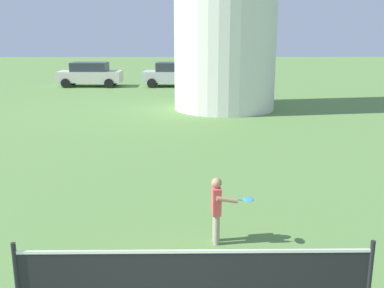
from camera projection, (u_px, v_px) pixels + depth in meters
The scene contains 4 objects.
tennis_net at pixel (194, 273), 5.67m from camera, with size 4.48×0.06×1.10m.
player_far at pixel (218, 206), 7.81m from camera, with size 0.72×0.45×1.19m.
parked_car_cream at pixel (90, 74), 29.70m from camera, with size 4.14×1.98×1.56m.
parked_car_silver at pixel (173, 74), 29.68m from camera, with size 3.92×2.06×1.56m.
Camera 1 is at (0.23, -3.37, 3.62)m, focal length 42.54 mm.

